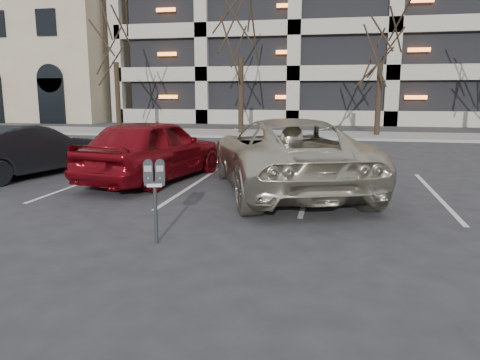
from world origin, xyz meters
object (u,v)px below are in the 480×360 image
Objects in this scene: parking_meter at (155,181)px; tree_b at (241,8)px; car_dark at (25,150)px; tree_a at (114,18)px; tree_c at (383,17)px; suv_silver at (286,155)px; car_red at (153,149)px.

tree_b is at bearing 80.94° from parking_meter.
car_dark is (-5.59, 4.71, -0.26)m from parking_meter.
tree_a reaches higher than tree_c.
suv_silver reaches higher than parking_meter.
tree_c is at bearing -122.30° from suv_silver.
tree_b is at bearing -76.81° from car_red.
tree_b is 1.35× the size of suv_silver.
car_dark is at bearing -127.24° from tree_c.
suv_silver is at bearing -51.96° from tree_a.
tree_c reaches higher than car_dark.
parking_meter is at bearing 123.53° from car_red.
tree_c is 19.33m from parking_meter.
tree_c is 6.42× the size of parking_meter.
car_red is 3.63m from car_dark.
tree_c is at bearing 0.00° from tree_a.
tree_a is 18.44m from suv_silver.
tree_b is 7.03m from tree_c.
car_dark is at bearing 123.29° from parking_meter.
tree_b is at bearing -94.04° from suv_silver.
tree_a is 6.85× the size of parking_meter.
tree_c is at bearing 0.00° from tree_b.
tree_c is 15.67m from car_red.
car_red is (-6.57, -13.32, -4.99)m from tree_c.
car_dark is at bearing 12.95° from car_red.
tree_a is at bearing -49.50° from car_red.
car_red reaches higher than car_dark.
tree_b is at bearing 0.00° from tree_a.
tree_a is 1.81× the size of car_red.
car_dark is at bearing -103.41° from tree_b.
parking_meter is at bearing -62.64° from tree_a.
tree_c is 1.88× the size of car_dark.
suv_silver is 3.49m from car_red.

